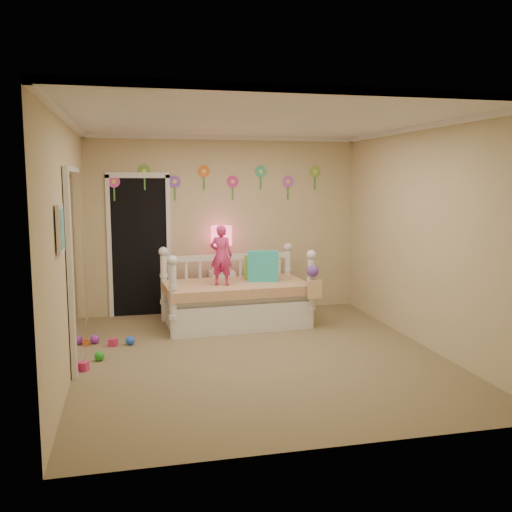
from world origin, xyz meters
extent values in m
cube|color=#7F684C|center=(0.00, 0.00, 0.00)|extent=(4.00, 4.50, 0.01)
cube|color=white|center=(0.00, 0.00, 2.60)|extent=(4.00, 4.50, 0.01)
cube|color=tan|center=(0.00, 2.25, 1.30)|extent=(4.00, 0.01, 2.60)
cube|color=tan|center=(-2.00, 0.00, 1.30)|extent=(0.01, 4.50, 2.60)
cube|color=tan|center=(2.00, 0.00, 1.30)|extent=(0.01, 4.50, 2.60)
cube|color=#25BB98|center=(0.38, 1.41, 0.79)|extent=(0.44, 0.24, 0.42)
cube|color=#7CD942|center=(0.35, 1.58, 0.75)|extent=(0.37, 0.15, 0.34)
imported|color=#D83175|center=(-0.22, 1.25, 0.98)|extent=(0.34, 0.28, 0.80)
cube|color=white|center=(-0.08, 2.07, 0.32)|extent=(0.40, 0.32, 0.64)
sphere|color=#FA217B|center=(-0.08, 2.07, 0.73)|extent=(0.18, 0.18, 0.18)
cylinder|color=#FA217B|center=(-0.08, 2.07, 0.92)|extent=(0.03, 0.03, 0.38)
cylinder|color=#F64973|center=(-0.08, 2.07, 1.16)|extent=(0.30, 0.30, 0.28)
cube|color=black|center=(-1.25, 2.23, 1.03)|extent=(0.90, 0.04, 2.07)
cube|color=white|center=(-1.96, 0.30, 1.05)|extent=(0.07, 1.30, 2.10)
cube|color=white|center=(-1.97, -0.90, 1.55)|extent=(0.05, 0.34, 0.42)
camera|label=1|loc=(-1.40, -5.93, 1.97)|focal=39.23mm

